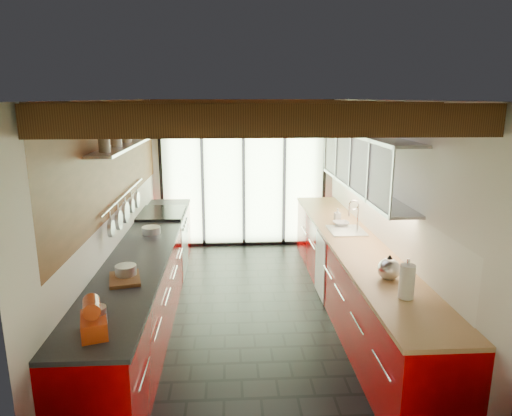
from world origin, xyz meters
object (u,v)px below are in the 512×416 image
object	(u,v)px
paper_towel	(407,282)
soap_bottle	(338,215)
kettle	(389,268)
bowl	(341,223)
stand_mixer	(94,319)

from	to	relation	value
paper_towel	soap_bottle	distance (m)	2.57
paper_towel	soap_bottle	world-z (taller)	paper_towel
kettle	bowl	bearing A→B (deg)	90.00
stand_mixer	kettle	size ratio (longest dim) A/B	1.20
kettle	paper_towel	xyz separation A→B (m)	(0.00, -0.44, 0.04)
kettle	bowl	xyz separation A→B (m)	(0.00, 1.91, -0.09)
bowl	kettle	bearing A→B (deg)	-90.00
soap_bottle	bowl	bearing A→B (deg)	-90.00
stand_mixer	paper_towel	bearing A→B (deg)	10.19
paper_towel	bowl	bearing A→B (deg)	90.00
stand_mixer	kettle	xyz separation A→B (m)	(2.54, 0.90, -0.00)
kettle	soap_bottle	size ratio (longest dim) A/B	1.61
soap_bottle	kettle	bearing A→B (deg)	-90.00
soap_bottle	bowl	xyz separation A→B (m)	(0.00, -0.22, -0.07)
bowl	soap_bottle	bearing A→B (deg)	90.00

